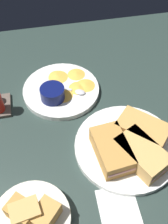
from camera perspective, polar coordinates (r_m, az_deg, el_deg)
The scene contains 13 objects.
ground_plane at distance 76.47cm, azimuth -0.27°, elevation -5.44°, with size 110.00×110.00×3.00cm, color #283833.
plate_sandwich_main at distance 72.98cm, azimuth 8.78°, elevation -7.16°, with size 27.07×27.07×1.60cm, color white.
sandwich_half_near at distance 68.18cm, azimuth 5.84°, elevation -7.87°, with size 13.91×8.89×4.80cm.
sandwich_half_far at distance 68.66cm, azimuth 11.94°, elevation -8.58°, with size 15.01×12.52×4.80cm.
sandwich_half_extra at distance 72.81cm, azimuth 12.10°, elevation -3.74°, with size 14.50×14.63×4.80cm.
ramekin_dark_sauce at distance 73.06cm, azimuth 13.08°, elevation -3.97°, with size 6.83×6.83×4.17cm.
spoon_by_dark_ramekin at distance 71.59cm, azimuth 10.43°, elevation -7.53°, with size 7.06×8.81×0.80cm.
plate_chips_companion at distance 85.56cm, azimuth -4.80°, elevation 4.62°, with size 23.63×23.63×1.60cm, color white.
ramekin_light_gravy at distance 80.89cm, azimuth -6.62°, elevation 3.99°, with size 7.25×7.25×3.88cm.
spoon_by_gravy_ramekin at distance 83.31cm, azimuth -1.68°, elevation 4.39°, with size 6.38×9.21×0.80cm.
plantain_chip_scatter at distance 86.18cm, azimuth -3.07°, elevation 6.18°, with size 15.66×16.13×0.60cm.
bread_basket_rear at distance 63.25cm, azimuth -10.98°, elevation -20.98°, with size 17.08×17.08×7.60cm.
paper_napkin_folded at distance 65.75cm, azimuth 7.37°, elevation -19.68°, with size 11.00×9.00×0.40cm, color white.
Camera 1 is at (-42.56, 8.49, 61.46)cm, focal length 43.69 mm.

